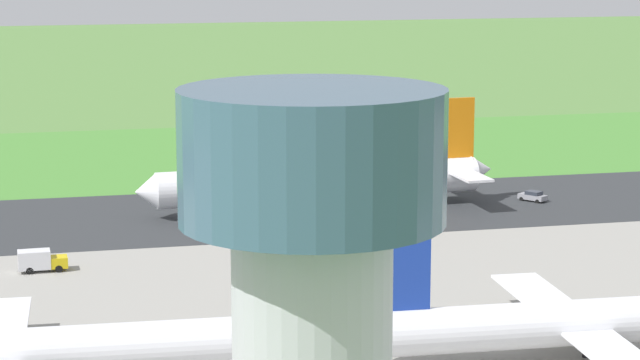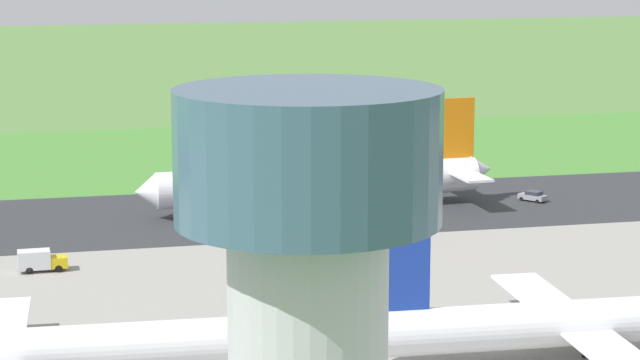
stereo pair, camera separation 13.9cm
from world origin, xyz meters
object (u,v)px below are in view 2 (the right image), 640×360
airliner_parked_mid (584,321)px  service_car_followme (533,196)px  airliner_main (322,181)px  service_truck_baggage (40,260)px  no_stopping_sign (264,148)px  traffic_cone_orange (242,159)px  airliner_parked_far (0,353)px

airliner_parked_mid → service_car_followme: 72.36m
airliner_main → airliner_parked_mid: (-9.14, 69.79, -0.70)m
service_truck_baggage → airliner_main: bearing=-147.5°
service_truck_baggage → airliner_parked_mid: bearing=138.7°
no_stopping_sign → traffic_cone_orange: 5.17m
airliner_parked_mid → service_truck_baggage: size_ratio=7.80×
airliner_main → no_stopping_sign: 46.36m
airliner_main → service_truck_baggage: size_ratio=9.23×
airliner_parked_far → traffic_cone_orange: 117.80m
airliner_main → no_stopping_sign: size_ratio=18.66×
airliner_main → traffic_cone_orange: bearing=-84.2°
airliner_parked_far → service_truck_baggage: size_ratio=7.75×
airliner_parked_far → service_truck_baggage: bearing=-95.5°
airliner_parked_far → service_truck_baggage: airliner_parked_far is taller
service_car_followme → traffic_cone_orange: 58.31m
airliner_parked_mid → service_truck_baggage: (49.88, -43.80, -2.24)m
traffic_cone_orange → no_stopping_sign: bearing=-152.0°
traffic_cone_orange → service_car_followme: bearing=129.1°
airliner_parked_far → traffic_cone_orange: airliner_parked_far is taller
service_truck_baggage → service_car_followme: (-73.06, -24.68, -0.56)m
airliner_parked_mid → service_truck_baggage: airliner_parked_mid is taller
service_truck_baggage → service_car_followme: service_truck_baggage is taller
airliner_parked_mid → airliner_parked_far: airliner_parked_mid is taller
airliner_main → service_car_followme: airliner_main is taller
airliner_parked_mid → service_car_followme: size_ratio=10.24×
airliner_parked_mid → service_car_followme: bearing=-108.7°
airliner_parked_far → service_car_followme: 101.06m
airliner_parked_mid → no_stopping_sign: (9.20, -116.08, -1.94)m
service_car_followme → no_stopping_sign: size_ratio=1.54×
service_car_followme → traffic_cone_orange: bearing=-50.9°
service_truck_baggage → airliner_parked_far: bearing=84.5°
service_truck_baggage → service_car_followme: 77.12m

